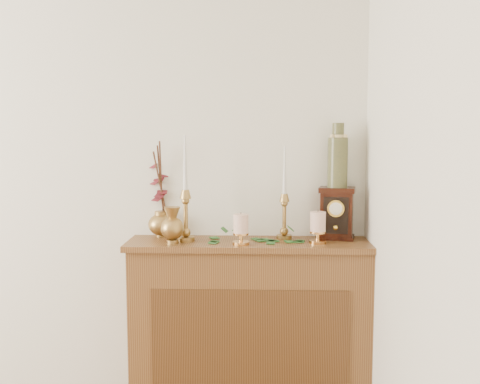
{
  "coord_description": "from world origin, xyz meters",
  "views": [
    {
      "loc": [
        1.45,
        -0.69,
        1.48
      ],
      "look_at": [
        1.35,
        2.05,
        1.18
      ],
      "focal_mm": 42.0,
      "sensor_mm": 36.0,
      "label": 1
    }
  ],
  "objects_px": {
    "candlestick_left": "(186,207)",
    "ginger_jar": "(160,193)",
    "ceramic_vase": "(338,159)",
    "bud_vase": "(172,226)",
    "mantel_clock": "(337,214)",
    "candlestick_center": "(284,209)"
  },
  "relations": [
    {
      "from": "ginger_jar",
      "to": "bud_vase",
      "type": "bearing_deg",
      "value": -66.69
    },
    {
      "from": "candlestick_left",
      "to": "mantel_clock",
      "type": "relative_size",
      "value": 1.99
    },
    {
      "from": "candlestick_left",
      "to": "candlestick_center",
      "type": "xyz_separation_m",
      "value": [
        0.5,
        0.08,
        -0.02
      ]
    },
    {
      "from": "candlestick_left",
      "to": "ginger_jar",
      "type": "height_order",
      "value": "candlestick_left"
    },
    {
      "from": "candlestick_left",
      "to": "mantel_clock",
      "type": "height_order",
      "value": "candlestick_left"
    },
    {
      "from": "bud_vase",
      "to": "mantel_clock",
      "type": "height_order",
      "value": "mantel_clock"
    },
    {
      "from": "candlestick_left",
      "to": "candlestick_center",
      "type": "height_order",
      "value": "candlestick_left"
    },
    {
      "from": "candlestick_left",
      "to": "ginger_jar",
      "type": "relative_size",
      "value": 1.06
    },
    {
      "from": "candlestick_left",
      "to": "ceramic_vase",
      "type": "xyz_separation_m",
      "value": [
        0.77,
        0.09,
        0.24
      ]
    },
    {
      "from": "candlestick_center",
      "to": "ceramic_vase",
      "type": "relative_size",
      "value": 1.46
    },
    {
      "from": "candlestick_center",
      "to": "ginger_jar",
      "type": "relative_size",
      "value": 0.95
    },
    {
      "from": "candlestick_center",
      "to": "ceramic_vase",
      "type": "distance_m",
      "value": 0.37
    },
    {
      "from": "candlestick_left",
      "to": "ginger_jar",
      "type": "bearing_deg",
      "value": 134.51
    },
    {
      "from": "candlestick_center",
      "to": "mantel_clock",
      "type": "relative_size",
      "value": 1.79
    },
    {
      "from": "bud_vase",
      "to": "candlestick_left",
      "type": "bearing_deg",
      "value": 51.7
    },
    {
      "from": "candlestick_left",
      "to": "ceramic_vase",
      "type": "distance_m",
      "value": 0.81
    },
    {
      "from": "mantel_clock",
      "to": "bud_vase",
      "type": "bearing_deg",
      "value": -156.81
    },
    {
      "from": "mantel_clock",
      "to": "ceramic_vase",
      "type": "bearing_deg",
      "value": 90.0
    },
    {
      "from": "mantel_clock",
      "to": "ceramic_vase",
      "type": "xyz_separation_m",
      "value": [
        0.0,
        0.0,
        0.28
      ]
    },
    {
      "from": "candlestick_center",
      "to": "candlestick_left",
      "type": "bearing_deg",
      "value": -171.3
    },
    {
      "from": "mantel_clock",
      "to": "candlestick_left",
      "type": "bearing_deg",
      "value": -161.26
    },
    {
      "from": "ginger_jar",
      "to": "candlestick_center",
      "type": "bearing_deg",
      "value": -7.24
    }
  ]
}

